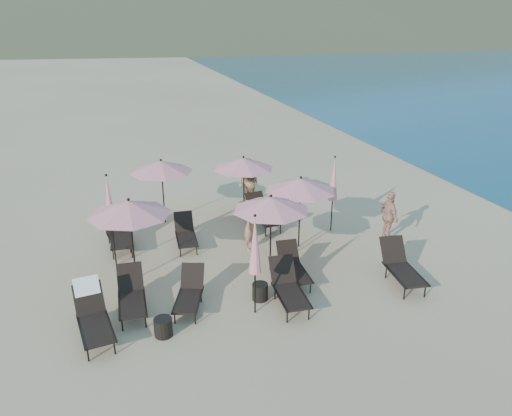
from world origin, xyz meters
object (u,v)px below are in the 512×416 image
object	(u,v)px
lounger_9	(262,213)
beachgoer_a	(250,225)
umbrella_open_2	(301,185)
umbrella_closed_2	(109,203)
lounger_7	(122,230)
umbrella_closed_0	(255,246)
beachgoer_b	(248,183)
side_table_0	(163,327)
umbrella_open_0	(129,208)
side_table_1	(260,292)
lounger_2	(190,292)
beachgoer_c	(389,216)
lounger_8	(186,233)
lounger_3	(288,287)
lounger_4	(293,266)
lounger_1	(132,295)
umbrella_open_3	(161,166)
lounger_0	(93,314)
lounger_5	(401,266)
umbrella_closed_1	(334,179)
umbrella_open_4	(244,163)
lounger_6	(116,230)
umbrella_open_1	(271,204)

from	to	relation	value
lounger_9	beachgoer_a	distance (m)	1.85
umbrella_open_2	umbrella_closed_2	bearing A→B (deg)	175.67
lounger_7	umbrella_closed_0	xyz separation A→B (m)	(2.86, -4.82, 1.28)
beachgoer_b	umbrella_open_2	bearing A→B (deg)	-23.92
side_table_0	beachgoer_b	world-z (taller)	beachgoer_b
umbrella_open_0	side_table_1	size ratio (longest dim) A/B	5.34
lounger_2	beachgoer_c	size ratio (longest dim) A/B	1.01
lounger_8	umbrella_open_2	distance (m)	3.89
lounger_7	umbrella_closed_2	distance (m)	1.92
umbrella_open_0	side_table_1	distance (m)	4.05
lounger_2	lounger_3	size ratio (longest dim) A/B	0.94
lounger_4	umbrella_open_2	xyz separation A→B (m)	(0.95, 1.92, 1.62)
lounger_1	umbrella_open_3	xyz separation A→B (m)	(1.51, 5.37, 1.57)
umbrella_closed_2	side_table_0	bearing A→B (deg)	-77.11
beachgoer_b	lounger_9	bearing A→B (deg)	-33.81
lounger_0	lounger_9	distance (m)	7.31
umbrella_open_3	side_table_1	xyz separation A→B (m)	(1.64, -5.79, -1.81)
umbrella_open_0	side_table_1	xyz separation A→B (m)	(2.95, -2.04, -1.87)
lounger_7	side_table_1	distance (m)	5.34
lounger_2	beachgoer_a	bearing A→B (deg)	68.43
lounger_8	lounger_5	bearing A→B (deg)	-33.88
beachgoer_a	lounger_2	bearing A→B (deg)	173.78
lounger_1	lounger_7	world-z (taller)	lounger_7
umbrella_closed_1	beachgoer_b	bearing A→B (deg)	123.30
lounger_4	beachgoer_c	bearing A→B (deg)	25.67
umbrella_open_3	umbrella_open_4	size ratio (longest dim) A/B	1.01
lounger_3	lounger_6	xyz separation A→B (m)	(-3.93, 4.84, 0.01)
lounger_1	lounger_7	size ratio (longest dim) A/B	0.94
beachgoer_b	side_table_0	bearing A→B (deg)	-61.17
lounger_7	beachgoer_b	world-z (taller)	beachgoer_b
umbrella_open_1	side_table_1	xyz separation A→B (m)	(-0.76, -1.43, -1.79)
umbrella_closed_1	lounger_3	bearing A→B (deg)	-128.09
umbrella_open_0	beachgoer_c	world-z (taller)	umbrella_open_0
lounger_4	lounger_6	bearing A→B (deg)	143.63
lounger_6	umbrella_open_4	bearing A→B (deg)	3.79
lounger_3	umbrella_closed_0	xyz separation A→B (m)	(-0.92, -0.15, 1.35)
lounger_6	umbrella_open_0	xyz separation A→B (m)	(0.37, -2.41, 1.63)
umbrella_closed_0	beachgoer_b	xyz separation A→B (m)	(1.90, 6.97, -0.90)
lounger_7	umbrella_open_0	xyz separation A→B (m)	(0.22, -2.24, 1.57)
lounger_5	umbrella_open_1	size ratio (longest dim) A/B	0.82
lounger_9	side_table_1	distance (m)	4.71
umbrella_closed_1	beachgoer_a	bearing A→B (deg)	-170.04
lounger_4	lounger_5	size ratio (longest dim) A/B	0.87
lounger_2	beachgoer_c	world-z (taller)	beachgoer_c
lounger_6	beachgoer_a	size ratio (longest dim) A/B	1.02
lounger_6	beachgoer_b	bearing A→B (deg)	14.12
umbrella_open_2	umbrella_open_1	bearing A→B (deg)	-139.28
umbrella_open_4	beachgoer_c	world-z (taller)	umbrella_open_4
lounger_3	lounger_6	size ratio (longest dim) A/B	1.07
lounger_0	lounger_8	size ratio (longest dim) A/B	1.17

